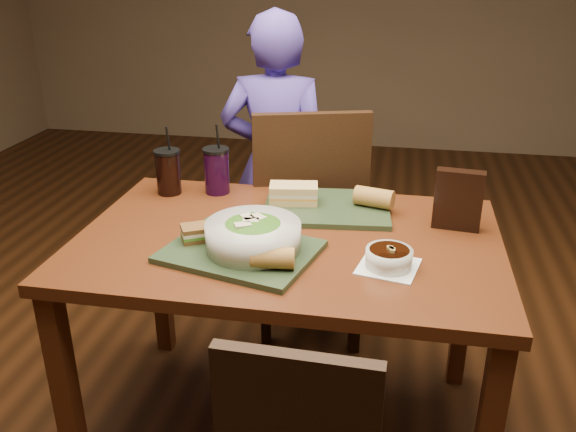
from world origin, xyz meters
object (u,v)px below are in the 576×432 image
Objects in this scene: chair_far at (315,216)px; soup_bowl at (389,258)px; cup_cola at (168,172)px; diner at (276,166)px; sandwich_near at (199,233)px; dining_table at (288,263)px; cup_berry at (217,170)px; sandwich_far at (294,194)px; baguette_near at (273,258)px; baguette_far at (374,198)px; salad_bowl at (253,234)px; chip_bag at (458,200)px; tray_near at (241,251)px; tray_far at (327,207)px.

soup_bowl is at bearing -66.96° from chair_far.
diner is at bearing 64.46° from cup_cola.
chair_far is 8.54× the size of sandwich_near.
dining_table is 0.49m from cup_berry.
baguette_near is at bearing -86.79° from sandwich_far.
salad_bowl is at bearing -130.22° from baguette_far.
diner is 4.91× the size of salad_bowl.
cup_cola is (-0.42, 0.42, 0.02)m from salad_bowl.
chair_far is 0.86m from baguette_near.
chip_bag is (0.20, 0.30, 0.07)m from soup_bowl.
cup_berry is (-0.32, 0.33, 0.18)m from dining_table.
baguette_far is 0.67× the size of chip_bag.
sandwich_far is (-0.34, 0.38, 0.02)m from soup_bowl.
diner is 0.67m from sandwich_far.
sandwich_far is 0.31m from cup_berry.
baguette_far is at bearing -53.84° from chair_far.
sandwich_near is at bearing 165.58° from tray_near.
tray_near is at bearing -98.86° from chair_far.
cup_berry is at bearing 120.00° from baguette_near.
chip_bag is at bearing -39.92° from chair_far.
chair_far is 5.30× the size of chip_bag.
cup_cola is at bearing -167.14° from cup_berry.
sandwich_far is 0.68× the size of cup_berry.
diner reaches higher than baguette_near.
soup_bowl is 0.79m from cup_berry.
cup_cola reaches higher than sandwich_far.
baguette_near reaches higher than soup_bowl.
baguette_far is (0.25, 0.49, 0.00)m from baguette_near.
tray_near is 0.43m from tray_far.
chip_bag is (0.54, -0.08, 0.05)m from sandwich_far.
tray_near is at bearing -167.23° from salad_bowl.
diner is 10.41× the size of baguette_far.
dining_table is at bearing -84.07° from sandwich_far.
chip_bag reaches higher than soup_bowl.
soup_bowl is (0.43, -0.00, 0.02)m from tray_near.
baguette_near is (-0.31, -0.09, 0.02)m from soup_bowl.
sandwich_far is at bearing -6.16° from cup_cola.
baguette_near is 0.61× the size of chip_bag.
cup_cola is at bearing 134.67° from salad_bowl.
salad_bowl reaches higher than dining_table.
sandwich_near reaches higher than tray_near.
baguette_far is 0.50× the size of cup_berry.
chair_far is 5.45× the size of soup_bowl.
baguette_far is (0.25, -0.34, 0.23)m from chair_far.
dining_table is 6.73× the size of chip_bag.
chip_bag is at bearing 56.71° from soup_bowl.
cup_cola reaches higher than baguette_near.
baguette_far is 0.52× the size of cup_cola.
chip_bag reaches higher than sandwich_far.
cup_berry reaches higher than baguette_far.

